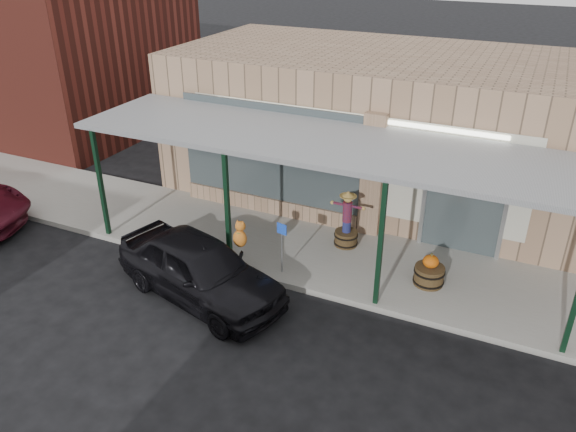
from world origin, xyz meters
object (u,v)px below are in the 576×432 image
at_px(barrel_pumpkin, 429,273).
at_px(parked_sedan, 200,268).
at_px(handicap_sign, 282,241).
at_px(barrel_scarecrow, 347,227).

height_order(barrel_pumpkin, parked_sedan, parked_sedan).
bearing_deg(parked_sedan, barrel_pumpkin, -46.96).
relative_size(barrel_pumpkin, parked_sedan, 0.18).
distance_m(barrel_pumpkin, parked_sedan, 5.12).
relative_size(handicap_sign, parked_sedan, 0.28).
height_order(barrel_scarecrow, handicap_sign, barrel_scarecrow).
bearing_deg(handicap_sign, barrel_scarecrow, 76.07).
xyz_separation_m(barrel_scarecrow, parked_sedan, (-2.24, -3.24, 0.06)).
bearing_deg(barrel_scarecrow, barrel_pumpkin, -27.45).
relative_size(barrel_scarecrow, parked_sedan, 0.33).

